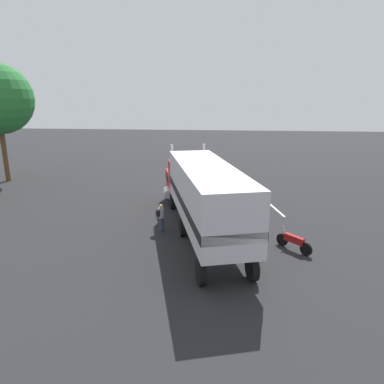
# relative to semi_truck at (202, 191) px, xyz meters

# --- Properties ---
(ground_plane) EXTENTS (120.00, 120.00, 0.00)m
(ground_plane) POSITION_rel_semi_truck_xyz_m (5.78, 1.82, -2.52)
(ground_plane) COLOR #232326
(lane_stripe_near) EXTENTS (4.29, 1.29, 0.01)m
(lane_stripe_near) POSITION_rel_semi_truck_xyz_m (1.52, -1.68, -2.52)
(lane_stripe_near) COLOR silver
(lane_stripe_near) RESTS_ON ground_plane
(lane_stripe_mid) EXTENTS (4.32, 1.15, 0.01)m
(lane_stripe_mid) POSITION_rel_semi_truck_xyz_m (5.50, -4.69, -2.52)
(lane_stripe_mid) COLOR silver
(lane_stripe_mid) RESTS_ON ground_plane
(semi_truck) EXTENTS (14.29, 6.32, 4.50)m
(semi_truck) POSITION_rel_semi_truck_xyz_m (0.00, 0.00, 0.00)
(semi_truck) COLOR #B21919
(semi_truck) RESTS_ON ground_plane
(person_bystander) EXTENTS (0.44, 0.47, 1.63)m
(person_bystander) POSITION_rel_semi_truck_xyz_m (0.12, 2.35, -1.63)
(person_bystander) COLOR #2D3347
(person_bystander) RESTS_ON ground_plane
(motorcycle) EXTENTS (1.61, 1.51, 1.12)m
(motorcycle) POSITION_rel_semi_truck_xyz_m (-1.72, -4.80, -2.04)
(motorcycle) COLOR black
(motorcycle) RESTS_ON ground_plane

